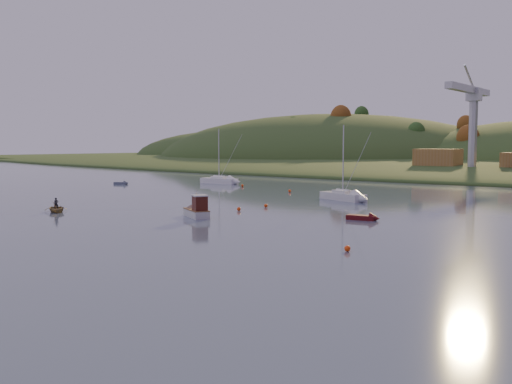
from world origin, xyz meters
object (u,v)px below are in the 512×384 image
Objects in this scene: red_tender at (367,218)px; grey_dinghy at (123,183)px; canoe at (56,209)px; sailboat_far at (343,195)px; sailboat_near at (219,180)px; fishing_boat at (195,210)px.

grey_dinghy is at bearing 154.82° from red_tender.
canoe is 0.99× the size of red_tender.
sailboat_far is at bearing -27.63° from grey_dinghy.
sailboat_far is 2.91× the size of red_tender.
sailboat_near reaches higher than grey_dinghy.
sailboat_near is 1.03× the size of sailboat_far.
grey_dinghy is at bearing -161.36° from sailboat_far.
red_tender is (52.87, -33.27, -0.49)m from sailboat_near.
sailboat_near is at bearing 138.39° from red_tender.
sailboat_near is at bearing 17.76° from grey_dinghy.
fishing_boat reaches higher than grey_dinghy.
sailboat_far reaches higher than fishing_boat.
red_tender is at bearing -36.90° from sailboat_near.
canoe is at bearing -74.74° from sailboat_near.
sailboat_far is at bearing 117.48° from red_tender.
sailboat_near is (-35.51, 43.20, -0.04)m from fishing_boat.
sailboat_near is 2.99× the size of red_tender.
sailboat_far is 3.39× the size of grey_dinghy.
sailboat_near reaches higher than canoe.
sailboat_far is (39.21, -15.08, -0.02)m from sailboat_near.
grey_dinghy is (-32.98, 36.57, -0.16)m from canoe.
sailboat_near is at bearing 49.92° from canoe.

